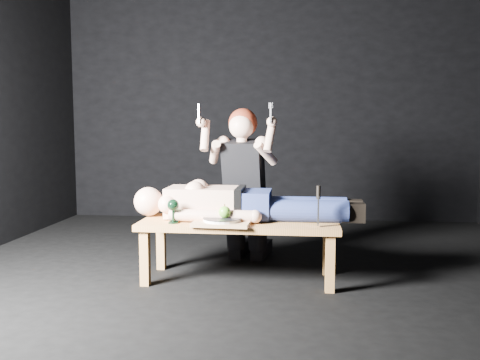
# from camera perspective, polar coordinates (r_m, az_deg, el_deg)

# --- Properties ---
(ground) EXTENTS (5.00, 5.00, 0.00)m
(ground) POSITION_cam_1_polar(r_m,az_deg,el_deg) (4.15, 1.23, -10.24)
(ground) COLOR black
(ground) RESTS_ON ground
(back_wall) EXTENTS (5.00, 0.00, 5.00)m
(back_wall) POSITION_cam_1_polar(r_m,az_deg,el_deg) (6.48, 3.20, 8.97)
(back_wall) COLOR black
(back_wall) RESTS_ON ground
(table) EXTENTS (1.47, 0.56, 0.45)m
(table) POSITION_cam_1_polar(r_m,az_deg,el_deg) (3.95, -0.08, -7.66)
(table) COLOR #C37B44
(table) RESTS_ON ground
(lying_man) EXTENTS (1.61, 0.50, 0.29)m
(lying_man) POSITION_cam_1_polar(r_m,az_deg,el_deg) (3.98, 0.80, -2.16)
(lying_man) COLOR #D3A38B
(lying_man) RESTS_ON table
(kneeling_woman) EXTENTS (0.84, 0.91, 1.33)m
(kneeling_woman) POSITION_cam_1_polar(r_m,az_deg,el_deg) (4.44, 0.66, -0.37)
(kneeling_woman) COLOR black
(kneeling_woman) RESTS_ON ground
(serving_tray) EXTENTS (0.42, 0.31, 0.02)m
(serving_tray) POSITION_cam_1_polar(r_m,az_deg,el_deg) (3.76, -1.97, -4.67)
(serving_tray) COLOR tan
(serving_tray) RESTS_ON table
(plate) EXTENTS (0.28, 0.28, 0.02)m
(plate) POSITION_cam_1_polar(r_m,az_deg,el_deg) (3.76, -1.97, -4.34)
(plate) COLOR white
(plate) RESTS_ON serving_tray
(apple) EXTENTS (0.09, 0.09, 0.09)m
(apple) POSITION_cam_1_polar(r_m,az_deg,el_deg) (3.75, -1.68, -3.51)
(apple) COLOR #409C1D
(apple) RESTS_ON plate
(goblet) EXTENTS (0.09, 0.09, 0.18)m
(goblet) POSITION_cam_1_polar(r_m,az_deg,el_deg) (3.83, -7.29, -3.39)
(goblet) COLOR black
(goblet) RESTS_ON table
(fork_flat) EXTENTS (0.05, 0.15, 0.01)m
(fork_flat) POSITION_cam_1_polar(r_m,az_deg,el_deg) (3.81, -4.95, -4.70)
(fork_flat) COLOR #B2B2B7
(fork_flat) RESTS_ON table
(knife_flat) EXTENTS (0.02, 0.16, 0.01)m
(knife_flat) POSITION_cam_1_polar(r_m,az_deg,el_deg) (3.77, 0.14, -4.80)
(knife_flat) COLOR #B2B2B7
(knife_flat) RESTS_ON table
(spoon_flat) EXTENTS (0.09, 0.14, 0.01)m
(spoon_flat) POSITION_cam_1_polar(r_m,az_deg,el_deg) (3.84, -0.49, -4.58)
(spoon_flat) COLOR #B2B2B7
(spoon_flat) RESTS_ON table
(carving_knife) EXTENTS (0.04, 0.04, 0.29)m
(carving_knife) POSITION_cam_1_polar(r_m,az_deg,el_deg) (3.69, 8.52, -2.85)
(carving_knife) COLOR #B2B2B7
(carving_knife) RESTS_ON table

